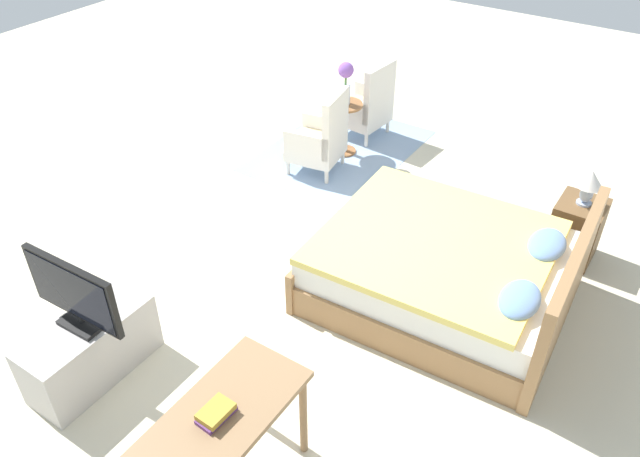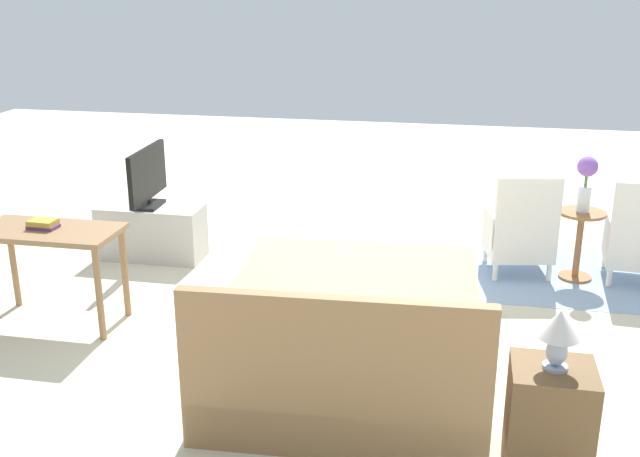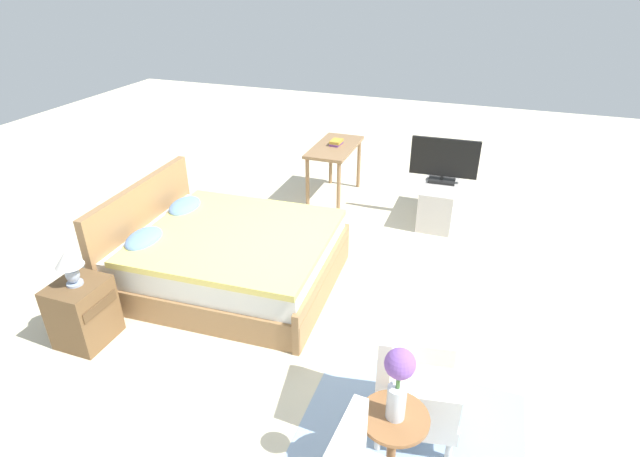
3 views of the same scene
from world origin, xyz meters
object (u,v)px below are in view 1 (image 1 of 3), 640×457
at_px(bed, 447,271).
at_px(nightstand, 576,230).
at_px(tv_stand, 91,349).
at_px(armchair_by_window_left, 366,106).
at_px(side_table, 345,122).
at_px(armchair_by_window_right, 321,139).
at_px(book_stack, 216,413).
at_px(tv_flatscreen, 74,294).
at_px(table_lamp, 590,183).
at_px(vanity_desk, 224,425).
at_px(flower_vase, 346,79).

xyz_separation_m(bed, nightstand, (-1.18, 0.71, -0.02)).
distance_m(bed, tv_stand, 2.81).
xyz_separation_m(armchair_by_window_left, side_table, (0.50, 0.00, 0.00)).
bearing_deg(armchair_by_window_right, tv_stand, 3.90).
height_order(nightstand, book_stack, book_stack).
relative_size(tv_flatscreen, book_stack, 3.60).
relative_size(table_lamp, tv_stand, 0.34).
bearing_deg(tv_stand, vanity_desk, 83.68).
xyz_separation_m(tv_stand, book_stack, (0.20, 1.43, 0.53)).
bearing_deg(table_lamp, tv_stand, -36.94).
height_order(bed, tv_stand, bed).
bearing_deg(armchair_by_window_right, bed, 59.86).
xyz_separation_m(tv_stand, tv_flatscreen, (0.00, 0.00, 0.53)).
bearing_deg(vanity_desk, book_stack, -9.62).
height_order(table_lamp, tv_flatscreen, tv_flatscreen).
xyz_separation_m(armchair_by_window_right, tv_flatscreen, (3.33, 0.23, 0.40)).
bearing_deg(flower_vase, armchair_by_window_right, -0.21).
bearing_deg(armchair_by_window_left, flower_vase, 0.13).
relative_size(flower_vase, book_stack, 2.13).
bearing_deg(table_lamp, flower_vase, -100.02).
bearing_deg(flower_vase, book_stack, 22.34).
bearing_deg(bed, book_stack, -8.95).
xyz_separation_m(flower_vase, tv_stand, (3.82, 0.23, -0.65)).
xyz_separation_m(nightstand, tv_flatscreen, (3.34, -2.51, 0.50)).
height_order(bed, book_stack, bed).
xyz_separation_m(table_lamp, tv_stand, (3.34, -2.51, -0.53)).
relative_size(nightstand, book_stack, 2.53).
distance_m(armchair_by_window_right, vanity_desk, 3.87).
bearing_deg(flower_vase, nightstand, 79.98).
bearing_deg(nightstand, tv_flatscreen, -36.92).
bearing_deg(armchair_by_window_left, tv_flatscreen, 3.00).
bearing_deg(vanity_desk, nightstand, 162.90).
xyz_separation_m(bed, flower_vase, (-1.67, -2.02, 0.61)).
xyz_separation_m(flower_vase, nightstand, (0.48, 2.74, -0.62)).
bearing_deg(bed, table_lamp, 148.95).
height_order(table_lamp, tv_stand, table_lamp).
bearing_deg(armchair_by_window_left, book_stack, 20.10).
xyz_separation_m(side_table, book_stack, (4.02, 1.65, 0.40)).
height_order(armchair_by_window_left, book_stack, armchair_by_window_left).
xyz_separation_m(armchair_by_window_right, side_table, (-0.49, 0.00, 0.00)).
relative_size(tv_flatscreen, vanity_desk, 0.77).
xyz_separation_m(bed, vanity_desk, (2.31, -0.36, 0.34)).
distance_m(tv_stand, vanity_desk, 1.49).
bearing_deg(tv_flatscreen, side_table, -176.63).
xyz_separation_m(armchair_by_window_left, vanity_desk, (4.48, 1.66, 0.25)).
relative_size(bed, side_table, 3.38).
distance_m(armchair_by_window_left, side_table, 0.50).
height_order(bed, flower_vase, flower_vase).
bearing_deg(armchair_by_window_left, armchair_by_window_right, -0.04).
bearing_deg(armchair_by_window_left, bed, 43.10).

